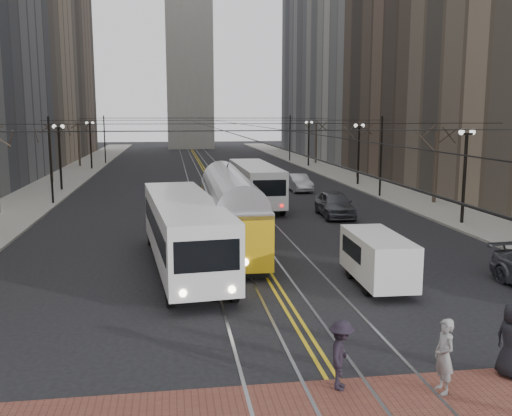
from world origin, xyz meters
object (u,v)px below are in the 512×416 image
object	(u,v)px
transit_bus	(184,234)
pedestrian_b	(444,356)
cargo_van	(377,261)
sedan_silver	(298,183)
sedan_grey	(335,204)
pedestrian_d	(341,355)
streetcar	(230,218)
rear_bus	(255,185)
pedestrian_a	(512,340)

from	to	relation	value
transit_bus	pedestrian_b	size ratio (longest dim) A/B	6.70
cargo_van	sedan_silver	xyz separation A→B (m)	(3.17, 28.35, -0.28)
sedan_grey	pedestrian_b	distance (m)	24.41
transit_bus	cargo_van	bearing A→B (deg)	-32.53
pedestrian_d	pedestrian_b	bearing A→B (deg)	-79.64
transit_bus	sedan_silver	bearing A→B (deg)	60.81
sedan_grey	cargo_van	bearing A→B (deg)	-97.55
cargo_van	streetcar	bearing A→B (deg)	125.47
rear_bus	pedestrian_a	distance (m)	29.22
sedan_silver	pedestrian_d	world-z (taller)	pedestrian_d
pedestrian_d	sedan_silver	bearing A→B (deg)	11.88
pedestrian_a	pedestrian_d	size ratio (longest dim) A/B	1.12
pedestrian_b	transit_bus	bearing A→B (deg)	-155.59
sedan_grey	pedestrian_a	world-z (taller)	pedestrian_a
streetcar	rear_bus	size ratio (longest dim) A/B	1.11
transit_bus	streetcar	world-z (taller)	transit_bus
cargo_van	sedan_silver	size ratio (longest dim) A/B	1.03
rear_bus	pedestrian_d	distance (m)	29.20
rear_bus	sedan_grey	distance (m)	7.24
pedestrian_d	pedestrian_a	bearing A→B (deg)	-67.09
sedan_silver	pedestrian_d	bearing A→B (deg)	-104.51
transit_bus	pedestrian_a	xyz separation A→B (m)	(8.13, -11.92, -0.56)
sedan_grey	sedan_silver	world-z (taller)	sedan_grey
pedestrian_a	pedestrian_d	xyz separation A→B (m)	(-4.57, 0.00, -0.10)
transit_bus	streetcar	bearing A→B (deg)	51.53
transit_bus	pedestrian_a	distance (m)	14.44
streetcar	sedan_grey	bearing A→B (deg)	45.81
streetcar	pedestrian_a	distance (m)	16.72
rear_bus	sedan_silver	xyz separation A→B (m)	(4.96, 7.37, -0.77)
pedestrian_b	pedestrian_d	bearing A→B (deg)	-103.83
pedestrian_a	rear_bus	bearing A→B (deg)	-15.20
sedan_silver	pedestrian_b	bearing A→B (deg)	-100.68
streetcar	cargo_van	world-z (taller)	streetcar
pedestrian_d	transit_bus	bearing A→B (deg)	39.54
sedan_grey	pedestrian_d	xyz separation A→B (m)	(-6.68, -23.50, 0.04)
rear_bus	cargo_van	distance (m)	21.07
streetcar	pedestrian_a	bearing A→B (deg)	-69.27
sedan_silver	pedestrian_d	xyz separation A→B (m)	(-7.11, -36.48, 0.14)
transit_bus	sedan_grey	bearing A→B (deg)	42.83
transit_bus	pedestrian_b	world-z (taller)	transit_bus
transit_bus	pedestrian_a	world-z (taller)	transit_bus
sedan_grey	sedan_silver	distance (m)	12.98
cargo_van	sedan_silver	distance (m)	28.53
streetcar	cargo_van	bearing A→B (deg)	-55.48
rear_bus	sedan_grey	bearing A→B (deg)	-51.86
rear_bus	pedestrian_a	bearing A→B (deg)	-86.01
rear_bus	pedestrian_d	world-z (taller)	rear_bus
rear_bus	pedestrian_b	distance (m)	29.66
transit_bus	pedestrian_d	xyz separation A→B (m)	(3.56, -11.92, -0.67)
rear_bus	sedan_silver	bearing A→B (deg)	55.26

